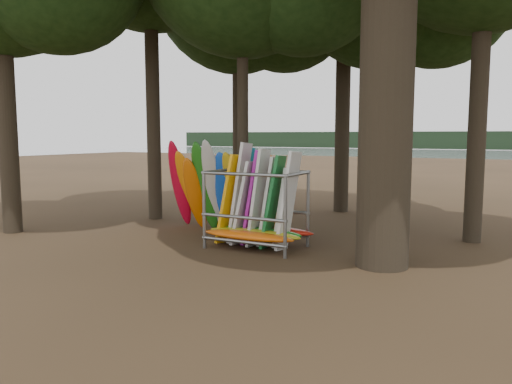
% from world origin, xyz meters
% --- Properties ---
extents(ground, '(120.00, 120.00, 0.00)m').
position_xyz_m(ground, '(0.00, 0.00, 0.00)').
color(ground, '#47331E').
rests_on(ground, ground).
extents(lake, '(160.00, 160.00, 0.00)m').
position_xyz_m(lake, '(0.00, 60.00, 0.00)').
color(lake, gray).
rests_on(lake, ground).
extents(far_shore, '(160.00, 4.00, 4.00)m').
position_xyz_m(far_shore, '(0.00, 110.00, 2.00)').
color(far_shore, black).
rests_on(far_shore, ground).
extents(kayak_row, '(4.28, 2.07, 3.10)m').
position_xyz_m(kayak_row, '(-1.29, 1.79, 1.34)').
color(kayak_row, red).
rests_on(kayak_row, ground).
extents(storage_rack, '(2.98, 1.59, 2.91)m').
position_xyz_m(storage_rack, '(0.66, 0.36, 1.01)').
color(storage_rack, gray).
rests_on(storage_rack, ground).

